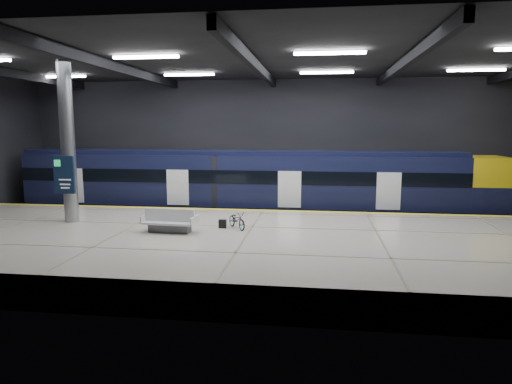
# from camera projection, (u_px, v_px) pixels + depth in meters

# --- Properties ---
(ground) EXTENTS (30.00, 30.00, 0.00)m
(ground) POSITION_uv_depth(u_px,v_px,m) (256.00, 246.00, 20.09)
(ground) COLOR black
(ground) RESTS_ON ground
(room_shell) EXTENTS (30.10, 16.10, 8.05)m
(room_shell) POSITION_uv_depth(u_px,v_px,m) (256.00, 115.00, 19.29)
(room_shell) COLOR black
(room_shell) RESTS_ON ground
(platform) EXTENTS (30.00, 11.00, 1.10)m
(platform) POSITION_uv_depth(u_px,v_px,m) (247.00, 249.00, 17.56)
(platform) COLOR beige
(platform) RESTS_ON ground
(safety_strip) EXTENTS (30.00, 0.40, 0.01)m
(safety_strip) POSITION_uv_depth(u_px,v_px,m) (263.00, 210.00, 22.63)
(safety_strip) COLOR yellow
(safety_strip) RESTS_ON platform
(rails) EXTENTS (30.00, 1.52, 0.16)m
(rails) POSITION_uv_depth(u_px,v_px,m) (269.00, 220.00, 25.47)
(rails) COLOR gray
(rails) RESTS_ON ground
(train) EXTENTS (29.40, 2.84, 3.79)m
(train) POSITION_uv_depth(u_px,v_px,m) (269.00, 185.00, 25.19)
(train) COLOR black
(train) RESTS_ON ground
(bench) EXTENTS (2.16, 1.00, 0.93)m
(bench) POSITION_uv_depth(u_px,v_px,m) (170.00, 224.00, 17.94)
(bench) COLOR #595B60
(bench) RESTS_ON platform
(bicycle) EXTENTS (1.20, 1.39, 0.72)m
(bicycle) POSITION_uv_depth(u_px,v_px,m) (237.00, 220.00, 18.56)
(bicycle) COLOR #99999E
(bicycle) RESTS_ON platform
(pannier_bag) EXTENTS (0.31, 0.20, 0.35)m
(pannier_bag) POSITION_uv_depth(u_px,v_px,m) (223.00, 224.00, 18.67)
(pannier_bag) COLOR black
(pannier_bag) RESTS_ON platform
(info_column) EXTENTS (0.90, 0.78, 6.90)m
(info_column) POSITION_uv_depth(u_px,v_px,m) (68.00, 145.00, 19.52)
(info_column) COLOR #9EA0A5
(info_column) RESTS_ON platform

